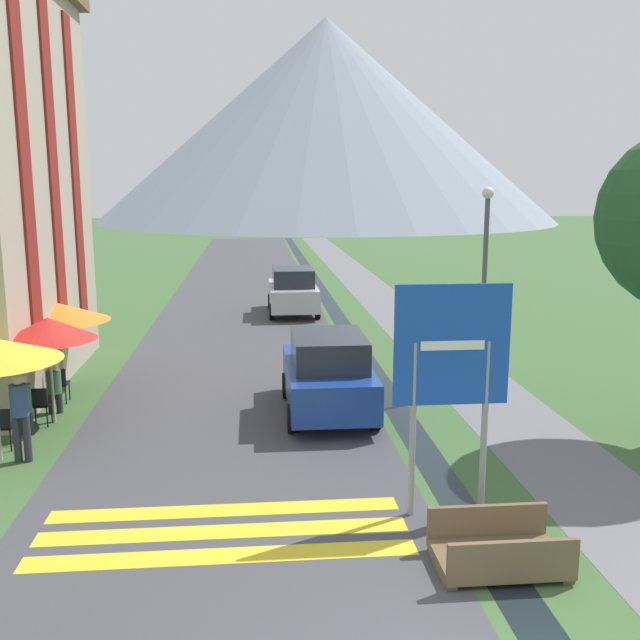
# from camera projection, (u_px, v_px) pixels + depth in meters

# --- Properties ---
(ground_plane) EXTENTS (160.00, 160.00, 0.00)m
(ground_plane) POSITION_uv_depth(u_px,v_px,m) (308.00, 319.00, 26.88)
(ground_plane) COLOR #3D6033
(road) EXTENTS (6.40, 60.00, 0.01)m
(road) POSITION_uv_depth(u_px,v_px,m) (244.00, 283.00, 36.43)
(road) COLOR #424247
(road) RESTS_ON ground_plane
(footpath) EXTENTS (2.20, 60.00, 0.01)m
(footpath) POSITION_uv_depth(u_px,v_px,m) (362.00, 282.00, 36.98)
(footpath) COLOR slate
(footpath) RESTS_ON ground_plane
(drainage_channel) EXTENTS (0.60, 60.00, 0.00)m
(drainage_channel) POSITION_uv_depth(u_px,v_px,m) (316.00, 282.00, 36.76)
(drainage_channel) COLOR black
(drainage_channel) RESTS_ON ground_plane
(crosswalk_marking) EXTENTS (5.44, 1.84, 0.01)m
(crosswalk_marking) POSITION_uv_depth(u_px,v_px,m) (224.00, 532.00, 10.50)
(crosswalk_marking) COLOR yellow
(crosswalk_marking) RESTS_ON ground_plane
(mountain_distant) EXTENTS (59.87, 59.87, 25.97)m
(mountain_distant) POSITION_uv_depth(u_px,v_px,m) (326.00, 121.00, 93.65)
(mountain_distant) COLOR gray
(mountain_distant) RESTS_ON ground_plane
(road_sign) EXTENTS (1.76, 0.11, 3.61)m
(road_sign) POSITION_uv_depth(u_px,v_px,m) (451.00, 366.00, 10.65)
(road_sign) COLOR gray
(road_sign) RESTS_ON ground_plane
(footbridge) EXTENTS (1.70, 1.10, 0.65)m
(footbridge) POSITION_uv_depth(u_px,v_px,m) (499.00, 552.00, 9.50)
(footbridge) COLOR brown
(footbridge) RESTS_ON ground_plane
(parked_car_near) EXTENTS (1.92, 3.93, 1.82)m
(parked_car_near) POSITION_uv_depth(u_px,v_px,m) (328.00, 374.00, 15.76)
(parked_car_near) COLOR navy
(parked_car_near) RESTS_ON ground_plane
(parked_car_far) EXTENTS (1.91, 3.89, 1.82)m
(parked_car_far) POSITION_uv_depth(u_px,v_px,m) (293.00, 291.00, 27.79)
(parked_car_far) COLOR #B2B2B7
(parked_car_far) RESTS_ON ground_plane
(cafe_chair_middle) EXTENTS (0.40, 0.40, 0.85)m
(cafe_chair_middle) POSITION_uv_depth(u_px,v_px,m) (39.00, 403.00, 14.98)
(cafe_chair_middle) COLOR black
(cafe_chair_middle) RESTS_ON ground_plane
(cafe_chair_far_right) EXTENTS (0.40, 0.40, 0.85)m
(cafe_chair_far_right) POSITION_uv_depth(u_px,v_px,m) (58.00, 382.00, 16.55)
(cafe_chair_far_right) COLOR black
(cafe_chair_far_right) RESTS_ON ground_plane
(cafe_chair_near_right) EXTENTS (0.40, 0.40, 0.85)m
(cafe_chair_near_right) POSITION_uv_depth(u_px,v_px,m) (2.00, 425.00, 13.63)
(cafe_chair_near_right) COLOR black
(cafe_chair_near_right) RESTS_ON ground_plane
(cafe_umbrella_middle_red) EXTENTS (1.99, 1.99, 2.29)m
(cafe_umbrella_middle_red) POSITION_uv_depth(u_px,v_px,m) (48.00, 329.00, 14.93)
(cafe_umbrella_middle_red) COLOR #B7B2A8
(cafe_umbrella_middle_red) RESTS_ON ground_plane
(cafe_umbrella_rear_orange) EXTENTS (2.46, 2.46, 2.14)m
(cafe_umbrella_rear_orange) POSITION_uv_depth(u_px,v_px,m) (59.00, 312.00, 17.62)
(cafe_umbrella_rear_orange) COLOR #B7B2A8
(cafe_umbrella_rear_orange) RESTS_ON ground_plane
(person_standing_terrace) EXTENTS (0.32, 0.32, 1.68)m
(person_standing_terrace) POSITION_uv_depth(u_px,v_px,m) (20.00, 411.00, 12.97)
(person_standing_terrace) COLOR #282833
(person_standing_terrace) RESTS_ON ground_plane
(person_seated_near) EXTENTS (0.32, 0.32, 1.26)m
(person_seated_near) POSITION_uv_depth(u_px,v_px,m) (23.00, 402.00, 14.46)
(person_seated_near) COLOR #282833
(person_seated_near) RESTS_ON ground_plane
(person_seated_far) EXTENTS (0.32, 0.32, 1.19)m
(person_seated_far) POSITION_uv_depth(u_px,v_px,m) (54.00, 384.00, 15.82)
(person_seated_far) COLOR #282833
(person_seated_far) RESTS_ON ground_plane
(streetlamp) EXTENTS (0.28, 0.28, 4.97)m
(streetlamp) POSITION_uv_depth(u_px,v_px,m) (485.00, 272.00, 17.09)
(streetlamp) COLOR #515156
(streetlamp) RESTS_ON ground_plane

